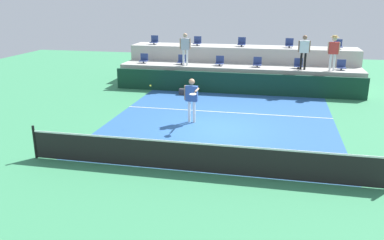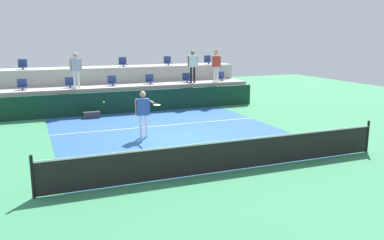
% 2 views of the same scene
% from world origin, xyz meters
% --- Properties ---
extents(ground_plane, '(40.00, 40.00, 0.00)m').
position_xyz_m(ground_plane, '(0.00, 0.00, 0.00)').
color(ground_plane, '#388456').
extents(court_inner_paint, '(9.00, 10.00, 0.01)m').
position_xyz_m(court_inner_paint, '(0.00, 1.00, 0.00)').
color(court_inner_paint, '#285693').
rests_on(court_inner_paint, ground_plane).
extents(court_service_line, '(9.00, 0.06, 0.00)m').
position_xyz_m(court_service_line, '(0.00, 2.40, 0.01)').
color(court_service_line, white).
rests_on(court_service_line, ground_plane).
extents(tennis_net, '(10.48, 0.08, 1.07)m').
position_xyz_m(tennis_net, '(0.00, -4.00, 0.50)').
color(tennis_net, black).
rests_on(tennis_net, ground_plane).
extents(sponsor_backboard, '(13.00, 0.16, 1.10)m').
position_xyz_m(sponsor_backboard, '(0.00, 6.00, 0.55)').
color(sponsor_backboard, '#0F3323').
rests_on(sponsor_backboard, ground_plane).
extents(seating_tier_lower, '(13.00, 1.80, 1.25)m').
position_xyz_m(seating_tier_lower, '(0.00, 7.30, 0.62)').
color(seating_tier_lower, '#ADAAA3').
rests_on(seating_tier_lower, ground_plane).
extents(seating_tier_upper, '(13.00, 1.80, 2.10)m').
position_xyz_m(seating_tier_upper, '(0.00, 9.10, 1.05)').
color(seating_tier_upper, '#ADAAA3').
rests_on(seating_tier_upper, ground_plane).
extents(stadium_chair_lower_far_left, '(0.44, 0.40, 0.52)m').
position_xyz_m(stadium_chair_lower_far_left, '(-5.38, 7.23, 1.46)').
color(stadium_chair_lower_far_left, '#2D2D33').
rests_on(stadium_chair_lower_far_left, seating_tier_lower).
extents(stadium_chair_lower_left, '(0.44, 0.40, 0.52)m').
position_xyz_m(stadium_chair_lower_left, '(-3.16, 7.23, 1.46)').
color(stadium_chair_lower_left, '#2D2D33').
rests_on(stadium_chair_lower_left, seating_tier_lower).
extents(stadium_chair_lower_mid_left, '(0.44, 0.40, 0.52)m').
position_xyz_m(stadium_chair_lower_mid_left, '(-1.02, 7.23, 1.46)').
color(stadium_chair_lower_mid_left, '#2D2D33').
rests_on(stadium_chair_lower_mid_left, seating_tier_lower).
extents(stadium_chair_lower_mid_right, '(0.44, 0.40, 0.52)m').
position_xyz_m(stadium_chair_lower_mid_right, '(1.02, 7.23, 1.46)').
color(stadium_chair_lower_mid_right, '#2D2D33').
rests_on(stadium_chair_lower_mid_right, seating_tier_lower).
extents(stadium_chair_lower_right, '(0.44, 0.40, 0.52)m').
position_xyz_m(stadium_chair_lower_right, '(3.16, 7.23, 1.46)').
color(stadium_chair_lower_right, '#2D2D33').
rests_on(stadium_chair_lower_right, seating_tier_lower).
extents(stadium_chair_lower_far_right, '(0.44, 0.40, 0.52)m').
position_xyz_m(stadium_chair_lower_far_right, '(5.31, 7.23, 1.46)').
color(stadium_chair_lower_far_right, '#2D2D33').
rests_on(stadium_chair_lower_far_right, seating_tier_lower).
extents(stadium_chair_upper_far_left, '(0.44, 0.40, 0.52)m').
position_xyz_m(stadium_chair_upper_far_left, '(-5.29, 9.03, 2.31)').
color(stadium_chair_upper_far_left, '#2D2D33').
rests_on(stadium_chair_upper_far_left, seating_tier_upper).
extents(stadium_chair_upper_left, '(0.44, 0.40, 0.52)m').
position_xyz_m(stadium_chair_upper_left, '(-2.63, 9.03, 2.31)').
color(stadium_chair_upper_left, '#2D2D33').
rests_on(stadium_chair_upper_left, seating_tier_upper).
extents(stadium_chair_upper_center, '(0.44, 0.40, 0.52)m').
position_xyz_m(stadium_chair_upper_center, '(-0.02, 9.03, 2.31)').
color(stadium_chair_upper_center, '#2D2D33').
rests_on(stadium_chair_upper_center, seating_tier_upper).
extents(stadium_chair_upper_right, '(0.44, 0.40, 0.52)m').
position_xyz_m(stadium_chair_upper_right, '(2.66, 9.03, 2.31)').
color(stadium_chair_upper_right, '#2D2D33').
rests_on(stadium_chair_upper_right, seating_tier_upper).
extents(stadium_chair_upper_far_right, '(0.44, 0.40, 0.52)m').
position_xyz_m(stadium_chair_upper_far_right, '(5.28, 9.03, 2.31)').
color(stadium_chair_upper_far_right, '#2D2D33').
rests_on(stadium_chair_upper_far_right, seating_tier_upper).
extents(tennis_player, '(0.69, 1.23, 1.79)m').
position_xyz_m(tennis_player, '(-1.17, 0.66, 1.11)').
color(tennis_player, white).
rests_on(tennis_player, ground_plane).
extents(spectator_leaning_on_rail, '(0.61, 0.27, 1.74)m').
position_xyz_m(spectator_leaning_on_rail, '(-2.87, 6.85, 2.31)').
color(spectator_leaning_on_rail, white).
rests_on(spectator_leaning_on_rail, seating_tier_lower).
extents(spectator_in_white, '(0.61, 0.25, 1.76)m').
position_xyz_m(spectator_in_white, '(3.36, 6.85, 2.32)').
color(spectator_in_white, black).
rests_on(spectator_in_white, seating_tier_lower).
extents(spectator_with_hat, '(0.60, 0.42, 1.77)m').
position_xyz_m(spectator_with_hat, '(4.80, 6.85, 2.34)').
color(spectator_with_hat, white).
rests_on(spectator_with_hat, seating_tier_lower).
extents(tennis_ball, '(0.07, 0.07, 0.07)m').
position_xyz_m(tennis_ball, '(-2.72, 0.17, 1.55)').
color(tennis_ball, '#CCE033').
extents(equipment_bag, '(0.76, 0.28, 0.30)m').
position_xyz_m(equipment_bag, '(-2.44, 5.26, 0.15)').
color(equipment_bag, '#333338').
rests_on(equipment_bag, ground_plane).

